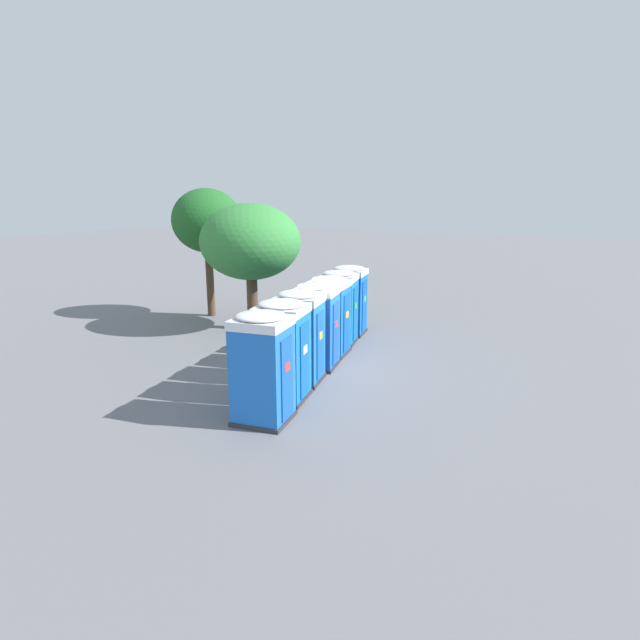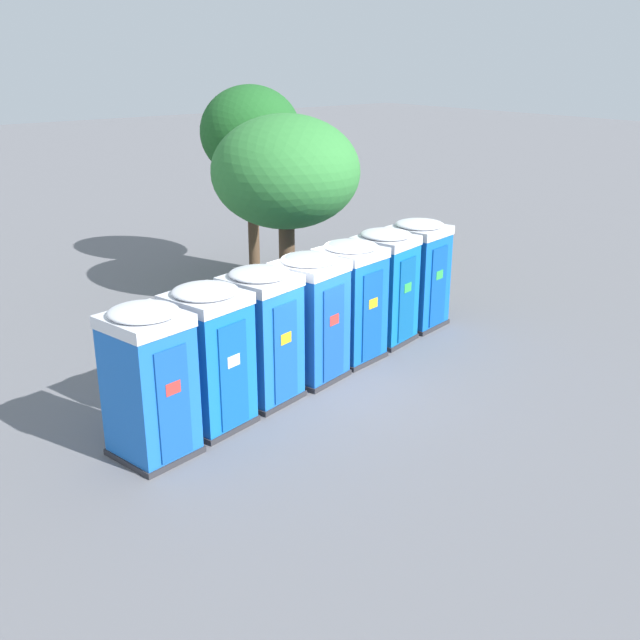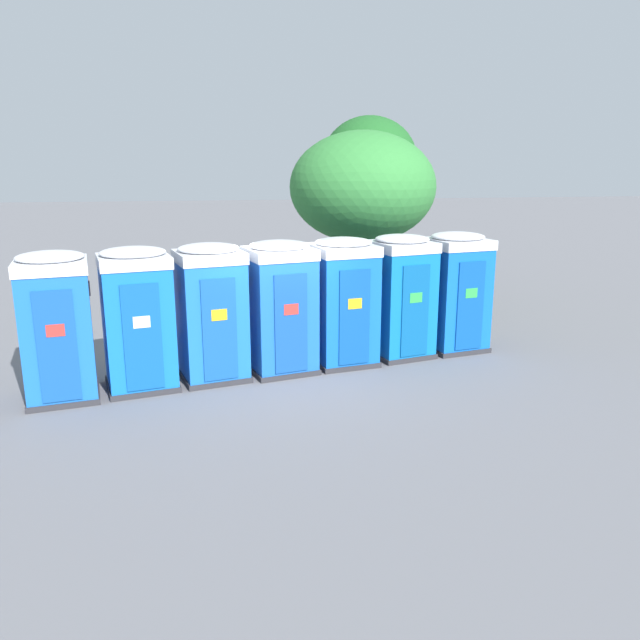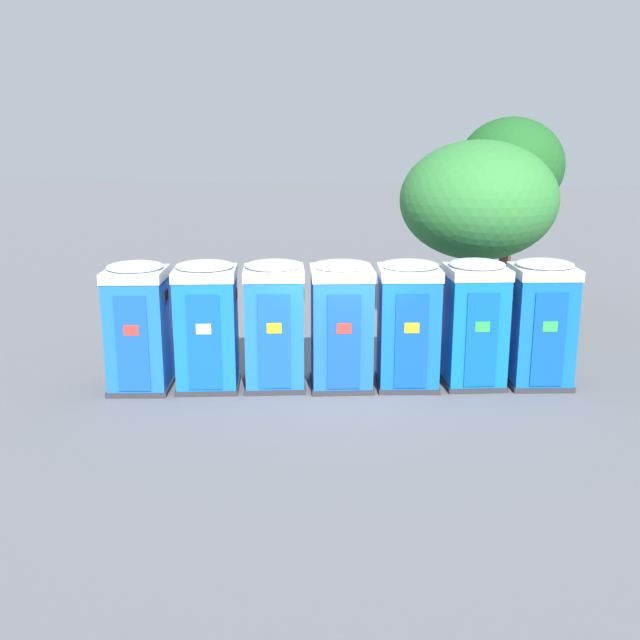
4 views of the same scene
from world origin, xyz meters
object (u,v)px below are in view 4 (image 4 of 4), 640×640
portapotty_4 (408,324)px  street_tree_1 (510,168)px  portapotty_0 (139,326)px  portapotty_2 (274,324)px  portapotty_3 (341,324)px  portapotty_1 (207,325)px  portapotty_5 (474,322)px  portapotty_6 (540,322)px  street_tree_0 (478,201)px

portapotty_4 → street_tree_1: street_tree_1 is taller
portapotty_0 → portapotty_2: bearing=13.0°
portapotty_3 → portapotty_4: same height
portapotty_0 → portapotty_1: size_ratio=1.00×
portapotty_5 → portapotty_3: bearing=-167.5°
street_tree_1 → portapotty_4: bearing=-108.4°
portapotty_0 → portapotty_6: (7.74, 1.60, -0.00)m
portapotty_3 → street_tree_0: (2.67, 4.34, 2.04)m
portapotty_0 → portapotty_4: 5.27m
portapotty_1 → portapotty_6: 6.58m
portapotty_1 → street_tree_1: (6.19, 7.70, 2.70)m
portapotty_1 → portapotty_5: same height
portapotty_0 → portapotty_3: bearing=11.6°
portapotty_5 → street_tree_0: 4.29m
portapotty_5 → street_tree_0: size_ratio=0.53×
portapotty_3 → portapotty_6: bearing=11.8°
portapotty_0 → portapotty_2: (2.57, 0.59, -0.00)m
street_tree_0 → portapotty_3: bearing=-121.6°
portapotty_1 → portapotty_4: bearing=10.9°
portapotty_2 → portapotty_6: (5.17, 1.01, -0.00)m
portapotty_4 → street_tree_0: size_ratio=0.53×
portapotty_3 → street_tree_1: (3.60, 7.22, 2.70)m
portapotty_6 → street_tree_0: bearing=108.7°
portapotty_3 → street_tree_1: street_tree_1 is taller
portapotty_4 → portapotty_1: bearing=-169.1°
portapotty_2 → street_tree_0: 6.37m
portapotty_5 → street_tree_1: (1.03, 6.65, 2.70)m
portapotty_5 → portapotty_6: bearing=10.3°
portapotty_1 → portapotty_5: 5.27m
portapotty_1 → portapotty_5: size_ratio=1.00×
street_tree_1 → portapotty_6: bearing=-87.6°
portapotty_2 → portapotty_4: 2.63m
street_tree_1 → portapotty_1: bearing=-128.8°
portapotty_6 → portapotty_2: bearing=-169.0°
portapotty_4 → portapotty_5: bearing=13.4°
portapotty_3 → street_tree_0: size_ratio=0.53×
portapotty_0 → street_tree_1: (7.47, 8.02, 2.70)m
portapotty_1 → portapotty_6: same height
portapotty_2 → portapotty_5: bearing=11.2°
portapotty_6 → portapotty_1: bearing=-168.7°
portapotty_2 → street_tree_0: size_ratio=0.53×
portapotty_0 → portapotty_4: (5.16, 1.06, -0.00)m
street_tree_1 → portapotty_5: bearing=-98.8°
portapotty_3 → portapotty_5: bearing=12.5°
portapotty_0 → portapotty_6: same height
portapotty_3 → portapotty_5: size_ratio=1.00×
street_tree_0 → street_tree_1: size_ratio=0.89×
portapotty_0 → street_tree_1: size_ratio=0.48×
portapotty_0 → street_tree_0: 8.56m
portapotty_1 → portapotty_6: size_ratio=1.00×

